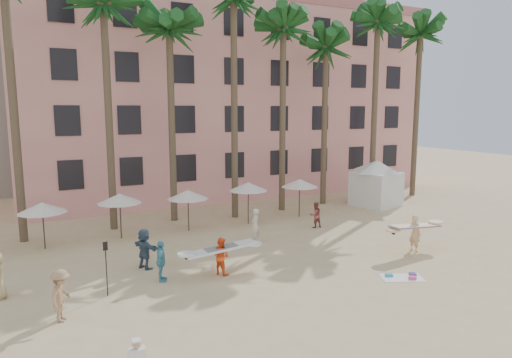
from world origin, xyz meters
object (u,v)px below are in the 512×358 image
object	(u,v)px
cabana	(376,179)
carrier_yellow	(415,231)
pink_hotel	(223,102)
carrier_white	(221,254)

from	to	relation	value
cabana	carrier_yellow	bearing A→B (deg)	-121.43
carrier_yellow	pink_hotel	bearing A→B (deg)	93.05
pink_hotel	cabana	distance (m)	15.95
pink_hotel	carrier_yellow	distance (m)	23.79
cabana	carrier_white	world-z (taller)	cabana
pink_hotel	carrier_yellow	bearing A→B (deg)	-86.95
pink_hotel	carrier_white	distance (m)	24.16
cabana	carrier_yellow	xyz separation A→B (m)	(-5.98, -9.79, -0.99)
cabana	carrier_yellow	distance (m)	11.52
pink_hotel	cabana	bearing A→B (deg)	-60.93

